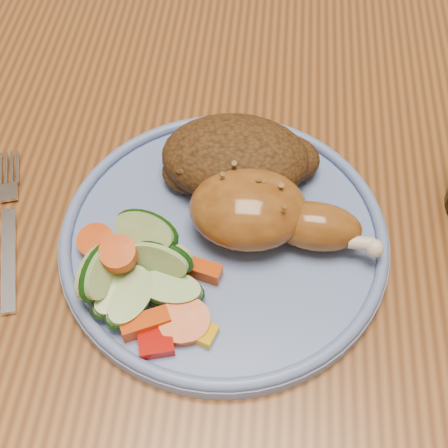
% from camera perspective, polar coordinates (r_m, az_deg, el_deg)
% --- Properties ---
extents(ground, '(4.00, 4.00, 0.00)m').
position_cam_1_polar(ground, '(1.24, 1.79, -18.45)').
color(ground, '#56311D').
rests_on(ground, ground).
extents(dining_table, '(0.90, 1.40, 0.75)m').
position_cam_1_polar(dining_table, '(0.63, 3.31, -0.25)').
color(dining_table, brown).
rests_on(dining_table, ground).
extents(chair_far, '(0.42, 0.42, 0.91)m').
position_cam_1_polar(chair_far, '(1.21, 4.69, 19.44)').
color(chair_far, '#4C2D16').
rests_on(chair_far, ground).
extents(plate, '(0.27, 0.27, 0.01)m').
position_cam_1_polar(plate, '(0.52, 0.00, -1.36)').
color(plate, '#5E74B0').
rests_on(plate, dining_table).
extents(plate_rim, '(0.27, 0.27, 0.01)m').
position_cam_1_polar(plate_rim, '(0.51, 0.00, -0.66)').
color(plate_rim, '#5E74B0').
rests_on(plate_rim, plate).
extents(chicken_leg, '(0.16, 0.08, 0.05)m').
position_cam_1_polar(chicken_leg, '(0.50, 3.74, 1.03)').
color(chicken_leg, brown).
rests_on(chicken_leg, plate).
extents(rice_pilaf, '(0.14, 0.09, 0.06)m').
position_cam_1_polar(rice_pilaf, '(0.53, 1.33, 5.96)').
color(rice_pilaf, '#492B12').
rests_on(rice_pilaf, plate).
extents(vegetable_pile, '(0.12, 0.12, 0.06)m').
position_cam_1_polar(vegetable_pile, '(0.48, -7.57, -4.88)').
color(vegetable_pile, '#A50A05').
rests_on(vegetable_pile, plate).
extents(fork, '(0.05, 0.15, 0.00)m').
position_cam_1_polar(fork, '(0.55, -19.08, -0.79)').
color(fork, silver).
rests_on(fork, dining_table).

